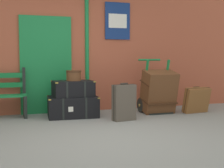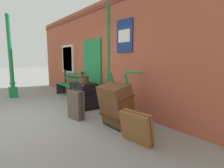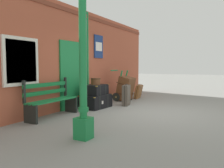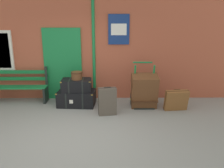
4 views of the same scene
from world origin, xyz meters
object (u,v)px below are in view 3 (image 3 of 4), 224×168
Objects in this scene: lamp_post at (83,75)px; suitcase_tan at (126,95)px; large_brown_trunk at (126,88)px; suitcase_slate at (138,91)px; steamer_trunk_base at (96,101)px; steamer_trunk_middle at (96,90)px; round_hatbox at (96,81)px; platform_bench at (51,100)px; porters_trolley at (121,93)px.

suitcase_tan is at bearing 12.18° from lamp_post.
lamp_post is 3.24× the size of large_brown_trunk.
lamp_post is 4.21× the size of suitcase_tan.
large_brown_trunk is 1.10m from suitcase_tan.
suitcase_slate is (0.82, -0.21, -0.19)m from large_brown_trunk.
steamer_trunk_middle reaches higher than steamer_trunk_base.
large_brown_trunk is 1.30× the size of suitcase_tan.
steamer_trunk_middle is 0.28m from round_hatbox.
platform_bench reaches higher than suitcase_slate.
steamer_trunk_base is at bearing 171.00° from suitcase_slate.
porters_trolley is (4.67, 1.44, -0.91)m from lamp_post.
lamp_post is at bearing -169.11° from suitcase_slate.
lamp_post reaches higher than steamer_trunk_base.
steamer_trunk_middle is at bearing -165.76° from round_hatbox.
large_brown_trunk is 1.53× the size of suitcase_slate.
porters_trolley is at bearing 90.00° from large_brown_trunk.
porters_trolley is at bearing -5.81° from platform_bench.
platform_bench is at bearing 170.25° from suitcase_slate.
steamer_trunk_middle is 1.13× the size of suitcase_tan.
suitcase_tan is (-1.80, -0.26, 0.06)m from suitcase_slate.
lamp_post is at bearing -167.82° from suitcase_tan.
round_hatbox is at bearing 140.33° from suitcase_tan.
suitcase_tan is (2.55, -1.01, -0.10)m from platform_bench.
steamer_trunk_middle reaches higher than suitcase_slate.
platform_bench reaches higher than steamer_trunk_middle.
steamer_trunk_base is (2.82, 1.48, -0.97)m from lamp_post.
round_hatbox is 0.26× the size of porters_trolley.
steamer_trunk_base is 1.44× the size of suitcase_tan.
large_brown_trunk is (3.54, -0.54, 0.03)m from platform_bench.
suitcase_tan reaches higher than suitcase_slate.
porters_trolley reaches higher than platform_bench.
steamer_trunk_base is 1.11× the size of large_brown_trunk.
round_hatbox reaches higher than suitcase_slate.
lamp_post reaches higher than steamer_trunk_middle.
platform_bench is 1.93× the size of steamer_trunk_middle.
large_brown_trunk reaches higher than steamer_trunk_base.
lamp_post is 3.73× the size of steamer_trunk_middle.
suitcase_tan is at bearing -39.67° from round_hatbox.
lamp_post is at bearing -152.30° from steamer_trunk_middle.
suitcase_tan reaches higher than steamer_trunk_base.
lamp_post reaches higher than suitcase_tan.
lamp_post reaches higher than large_brown_trunk.
lamp_post is 1.93× the size of platform_bench.
suitcase_slate is (2.65, -0.43, -0.30)m from steamer_trunk_middle.
steamer_trunk_middle is at bearing 173.13° from large_brown_trunk.
large_brown_trunk is at bearing 165.58° from suitcase_slate.
suitcase_slate is (2.64, -0.44, -0.58)m from round_hatbox.
steamer_trunk_middle is 1.12m from suitcase_tan.
steamer_trunk_middle is 2.68× the size of round_hatbox.
round_hatbox is at bearing 170.63° from suitcase_slate.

